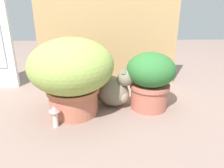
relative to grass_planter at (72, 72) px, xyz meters
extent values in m
plane|color=gray|center=(0.22, -0.03, -0.29)|extent=(6.00, 6.00, 0.00)
cube|color=tan|center=(0.24, 0.54, 0.18)|extent=(1.19, 0.03, 0.93)
cylinder|color=#BA6951|center=(0.00, 0.00, -0.20)|extent=(0.31, 0.31, 0.18)
cylinder|color=#BF6F4C|center=(0.00, 0.00, -0.12)|extent=(0.34, 0.34, 0.02)
ellipsoid|color=#8EA74E|center=(0.00, 0.00, 0.04)|extent=(0.53, 0.53, 0.35)
cylinder|color=#B6614F|center=(0.51, 0.06, -0.20)|extent=(0.25, 0.25, 0.17)
cylinder|color=#B66555|center=(0.51, 0.06, -0.12)|extent=(0.27, 0.27, 0.02)
ellipsoid|color=#2C692F|center=(0.51, 0.06, -0.01)|extent=(0.32, 0.32, 0.23)
ellipsoid|color=#76715C|center=(0.25, 0.10, -0.18)|extent=(0.31, 0.28, 0.22)
ellipsoid|color=tan|center=(0.33, 0.05, -0.19)|extent=(0.11, 0.12, 0.11)
sphere|color=#76715C|center=(0.35, 0.04, -0.06)|extent=(0.15, 0.15, 0.11)
cone|color=#76715C|center=(0.36, 0.07, 0.00)|extent=(0.05, 0.05, 0.04)
cone|color=#76715C|center=(0.33, 0.02, 0.00)|extent=(0.05, 0.05, 0.04)
cylinder|color=#76715C|center=(0.17, 0.20, -0.26)|extent=(0.18, 0.13, 0.07)
cylinder|color=silver|center=(-0.09, -0.17, -0.23)|extent=(0.03, 0.03, 0.10)
cone|color=pink|center=(-0.09, -0.17, -0.17)|extent=(0.07, 0.07, 0.03)
cylinder|color=silver|center=(0.02, -0.10, -0.24)|extent=(0.04, 0.04, 0.10)
cone|color=red|center=(0.02, -0.10, -0.17)|extent=(0.09, 0.09, 0.05)
camera|label=1|loc=(0.20, -1.27, 0.40)|focal=33.82mm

